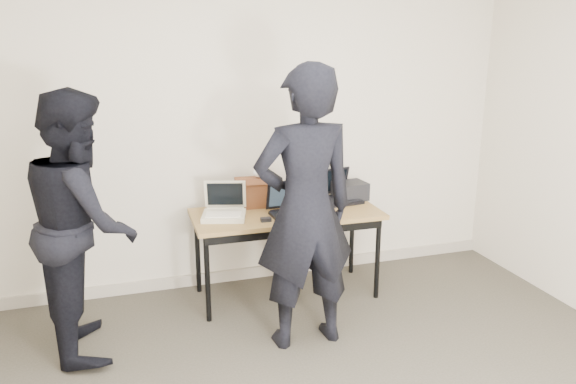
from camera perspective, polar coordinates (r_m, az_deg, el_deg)
name	(u,v)px	position (r m, az deg, el deg)	size (l,w,h in m)	color
room	(372,199)	(2.62, 8.52, -0.75)	(4.60, 4.60, 2.80)	#413C32
desk	(287,219)	(4.50, -0.12, -2.80)	(1.51, 0.67, 0.72)	olive
laptop_beige	(224,210)	(4.38, -6.49, -1.86)	(0.40, 0.40, 0.26)	beige
laptop_center	(290,208)	(4.42, 0.16, -1.59)	(0.33, 0.31, 0.24)	black
laptop_right	(335,194)	(4.80, 4.76, -0.18)	(0.40, 0.39, 0.27)	black
leather_satchel	(258,192)	(4.61, -3.10, 0.05)	(0.37, 0.20, 0.25)	brown
tissue	(261,173)	(4.58, -2.78, 1.98)	(0.13, 0.10, 0.08)	white
equipment_box	(350,191)	(4.85, 6.32, 0.12)	(0.26, 0.22, 0.15)	black
power_brick	(266,220)	(4.26, -2.26, -2.81)	(0.08, 0.05, 0.03)	black
cables	(313,207)	(4.62, 2.60, -1.49)	(0.67, 0.46, 0.01)	black
person_typist	(305,210)	(3.73, 1.75, -1.82)	(0.70, 0.46, 1.93)	black
person_observer	(82,223)	(3.95, -20.16, -2.98)	(0.86, 0.67, 1.77)	black
baseboard	(256,272)	(5.06, -3.27, -8.11)	(4.50, 0.03, 0.10)	#ADA18F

